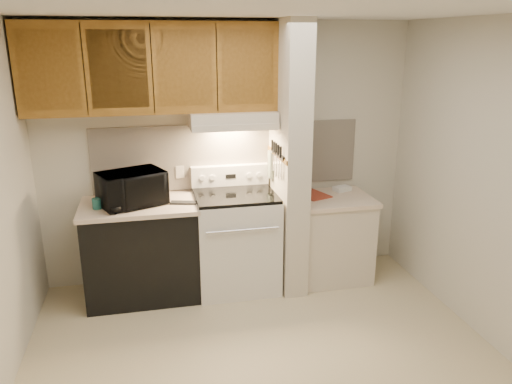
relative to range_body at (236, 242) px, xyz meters
name	(u,v)px	position (x,y,z in m)	size (l,w,h in m)	color
floor	(263,355)	(0.00, -1.16, -0.46)	(3.60, 3.60, 0.00)	beige
ceiling	(265,10)	(0.00, -1.16, 2.04)	(3.60, 3.60, 0.00)	white
wall_back	(229,154)	(0.00, 0.34, 0.79)	(3.60, 0.02, 2.50)	beige
wall_right	(491,185)	(1.80, -1.16, 0.79)	(0.02, 3.00, 2.50)	beige
backsplash	(229,156)	(0.00, 0.33, 0.78)	(2.60, 0.02, 0.63)	beige
range_body	(236,242)	(0.00, 0.00, 0.00)	(0.76, 0.65, 0.92)	silver
oven_window	(242,252)	(0.00, -0.32, 0.04)	(0.50, 0.01, 0.30)	black
oven_handle	(243,230)	(0.00, -0.35, 0.26)	(0.02, 0.02, 0.65)	silver
cooktop	(235,195)	(0.00, 0.00, 0.48)	(0.74, 0.64, 0.03)	black
range_backguard	(230,175)	(0.00, 0.28, 0.59)	(0.76, 0.08, 0.20)	silver
range_display	(231,176)	(0.00, 0.24, 0.59)	(0.10, 0.01, 0.04)	black
range_knob_left_outer	(202,178)	(-0.28, 0.24, 0.59)	(0.05, 0.05, 0.02)	silver
range_knob_left_inner	(212,177)	(-0.18, 0.24, 0.59)	(0.05, 0.05, 0.02)	silver
range_knob_right_inner	(249,175)	(0.18, 0.24, 0.59)	(0.05, 0.05, 0.02)	silver
range_knob_right_outer	(259,175)	(0.28, 0.24, 0.59)	(0.05, 0.05, 0.02)	silver
dishwasher_front	(142,252)	(-0.88, 0.01, -0.03)	(1.00, 0.63, 0.87)	black
left_countertop	(139,206)	(-0.88, 0.01, 0.43)	(1.04, 0.67, 0.04)	beige
spoon_rest	(184,203)	(-0.48, -0.07, 0.46)	(0.24, 0.08, 0.02)	black
teal_jar	(97,203)	(-1.23, -0.05, 0.50)	(0.08, 0.08, 0.09)	#216660
outlet	(180,172)	(-0.48, 0.32, 0.64)	(0.08, 0.01, 0.12)	beige
microwave	(132,188)	(-0.93, -0.01, 0.60)	(0.55, 0.37, 0.30)	black
partition_pillar	(289,159)	(0.51, -0.01, 0.79)	(0.22, 0.70, 2.50)	beige
pillar_trim	(277,155)	(0.39, -0.01, 0.84)	(0.01, 0.70, 0.04)	#905E20
knife_strip	(278,154)	(0.39, -0.06, 0.86)	(0.02, 0.42, 0.04)	black
knife_blade_a	(281,169)	(0.38, -0.21, 0.76)	(0.01, 0.04, 0.16)	silver
knife_handle_a	(281,152)	(0.38, -0.20, 0.91)	(0.02, 0.02, 0.10)	black
knife_blade_b	(279,168)	(0.38, -0.14, 0.75)	(0.01, 0.04, 0.18)	silver
knife_handle_b	(278,150)	(0.38, -0.12, 0.91)	(0.02, 0.02, 0.10)	black
knife_blade_c	(276,167)	(0.38, -0.05, 0.74)	(0.01, 0.04, 0.20)	silver
knife_handle_c	(276,148)	(0.38, -0.04, 0.91)	(0.02, 0.02, 0.10)	black
knife_blade_d	(274,163)	(0.38, 0.02, 0.76)	(0.01, 0.04, 0.16)	silver
knife_handle_d	(274,147)	(0.38, 0.02, 0.91)	(0.02, 0.02, 0.10)	black
knife_blade_e	(272,161)	(0.38, 0.11, 0.75)	(0.01, 0.04, 0.18)	silver
knife_handle_e	(272,145)	(0.38, 0.10, 0.91)	(0.02, 0.02, 0.10)	black
oven_mitt	(271,164)	(0.38, 0.17, 0.71)	(0.03, 0.11, 0.26)	slate
right_cab_base	(331,239)	(0.97, -0.01, -0.06)	(0.70, 0.60, 0.81)	beige
right_countertop	(333,199)	(0.97, -0.01, 0.37)	(0.74, 0.64, 0.04)	beige
red_folder	(313,195)	(0.79, 0.09, 0.40)	(0.24, 0.33, 0.01)	#9A3723
white_box	(342,189)	(1.13, 0.17, 0.41)	(0.17, 0.11, 0.04)	white
range_hood	(232,119)	(0.00, 0.12, 1.17)	(0.78, 0.44, 0.15)	beige
hood_lip	(236,128)	(0.00, -0.08, 1.12)	(0.78, 0.04, 0.06)	beige
upper_cabinets	(152,68)	(-0.69, 0.17, 1.62)	(2.18, 0.33, 0.77)	#905E20
cab_door_a	(48,70)	(-1.51, 0.01, 1.62)	(0.46, 0.01, 0.63)	#905E20
cab_gap_a	(84,70)	(-1.23, 0.01, 1.62)	(0.01, 0.01, 0.73)	black
cab_door_b	(119,69)	(-0.96, 0.01, 1.62)	(0.46, 0.01, 0.63)	#905E20
cab_gap_b	(152,69)	(-0.69, 0.01, 1.62)	(0.01, 0.01, 0.73)	black
cab_door_c	(185,69)	(-0.42, 0.01, 1.62)	(0.46, 0.01, 0.63)	#905E20
cab_gap_c	(217,68)	(-0.14, 0.01, 1.62)	(0.01, 0.01, 0.73)	black
cab_door_d	(248,68)	(0.13, 0.01, 1.62)	(0.46, 0.01, 0.63)	#905E20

